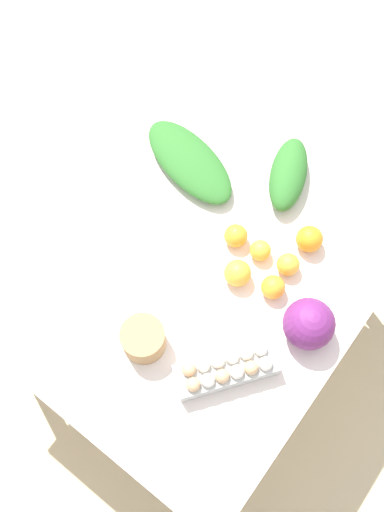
{
  "coord_description": "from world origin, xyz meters",
  "views": [
    {
      "loc": [
        0.55,
        0.42,
        2.32
      ],
      "look_at": [
        0.0,
        0.0,
        0.74
      ],
      "focal_mm": 40.0,
      "sensor_mm": 36.0,
      "label": 1
    }
  ],
  "objects": [
    {
      "name": "ground_plane",
      "position": [
        0.0,
        0.0,
        0.0
      ],
      "size": [
        8.0,
        8.0,
        0.0
      ],
      "primitive_type": "plane",
      "color": "#C6B289"
    },
    {
      "name": "dining_table",
      "position": [
        0.0,
        0.0,
        0.63
      ],
      "size": [
        1.18,
        1.05,
        0.72
      ],
      "color": "silver",
      "rests_on": "ground_plane"
    },
    {
      "name": "cabbage_purple",
      "position": [
        -0.01,
        0.4,
        0.8
      ],
      "size": [
        0.15,
        0.15,
        0.15
      ],
      "primitive_type": "sphere",
      "color": "#6B2366",
      "rests_on": "dining_table"
    },
    {
      "name": "egg_carton",
      "position": [
        0.22,
        0.29,
        0.77
      ],
      "size": [
        0.29,
        0.25,
        0.09
      ],
      "rotation": [
        0.0,
        0.0,
        2.5
      ],
      "color": "#B7B7B2",
      "rests_on": "dining_table"
    },
    {
      "name": "paper_bag",
      "position": [
        0.29,
        0.05,
        0.77
      ],
      "size": [
        0.13,
        0.13,
        0.09
      ],
      "primitive_type": "cylinder",
      "color": "#A87F51",
      "rests_on": "dining_table"
    },
    {
      "name": "greens_bunch_beet_tops",
      "position": [
        -0.26,
        -0.21,
        0.76
      ],
      "size": [
        0.26,
        0.41,
        0.07
      ],
      "primitive_type": "ellipsoid",
      "rotation": [
        0.0,
        0.0,
        1.32
      ],
      "color": "#2D6B28",
      "rests_on": "dining_table"
    },
    {
      "name": "greens_bunch_dandelion",
      "position": [
        -0.4,
        0.08,
        0.77
      ],
      "size": [
        0.3,
        0.21,
        0.09
      ],
      "primitive_type": "ellipsoid",
      "rotation": [
        0.0,
        0.0,
        0.41
      ],
      "color": "#2D6B28",
      "rests_on": "dining_table"
    },
    {
      "name": "orange_0",
      "position": [
        -0.06,
        0.25,
        0.76
      ],
      "size": [
        0.07,
        0.07,
        0.07
      ],
      "primitive_type": "sphere",
      "color": "orange",
      "rests_on": "dining_table"
    },
    {
      "name": "orange_1",
      "position": [
        -0.03,
        0.15,
        0.76
      ],
      "size": [
        0.08,
        0.08,
        0.08
      ],
      "primitive_type": "sphere",
      "color": "#F9A833",
      "rests_on": "dining_table"
    },
    {
      "name": "orange_2",
      "position": [
        -0.14,
        0.16,
        0.76
      ],
      "size": [
        0.06,
        0.06,
        0.06
      ],
      "primitive_type": "sphere",
      "color": "#F9A833",
      "rests_on": "dining_table"
    },
    {
      "name": "orange_3",
      "position": [
        -0.13,
        0.07,
        0.76
      ],
      "size": [
        0.07,
        0.07,
        0.07
      ],
      "primitive_type": "sphere",
      "color": "orange",
      "rests_on": "dining_table"
    },
    {
      "name": "orange_4",
      "position": [
        -0.15,
        0.25,
        0.76
      ],
      "size": [
        0.07,
        0.07,
        0.07
      ],
      "primitive_type": "sphere",
      "color": "#F9A833",
      "rests_on": "dining_table"
    },
    {
      "name": "orange_5",
      "position": [
        -0.25,
        0.25,
        0.76
      ],
      "size": [
        0.08,
        0.08,
        0.08
      ],
      "primitive_type": "sphere",
      "color": "orange",
      "rests_on": "dining_table"
    }
  ]
}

